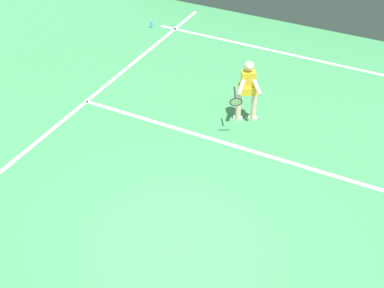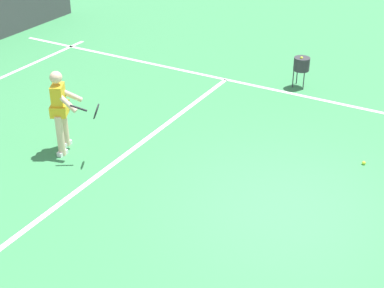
{
  "view_description": "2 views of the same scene",
  "coord_description": "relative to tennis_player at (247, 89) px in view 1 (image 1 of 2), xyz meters",
  "views": [
    {
      "loc": [
        -3.02,
        5.22,
        6.98
      ],
      "look_at": [
        0.39,
        -1.57,
        1.07
      ],
      "focal_mm": 47.47,
      "sensor_mm": 36.0,
      "label": 1
    },
    {
      "loc": [
        7.22,
        2.38,
        5.25
      ],
      "look_at": [
        0.38,
        -1.49,
        0.91
      ],
      "focal_mm": 54.01,
      "sensor_mm": 36.0,
      "label": 2
    }
  ],
  "objects": [
    {
      "name": "court_back_wall",
      "position": [
        -0.31,
        -5.85,
        0.08
      ],
      "size": [
        13.34,
        0.24,
        1.85
      ],
      "primitive_type": "cube",
      "color": "#47474C",
      "rests_on": "ground"
    },
    {
      "name": "service_line_marking",
      "position": [
        -0.31,
        1.05,
        -0.84
      ],
      "size": [
        8.34,
        0.1,
        0.01
      ],
      "primitive_type": "cube",
      "color": "white",
      "rests_on": "ground"
    },
    {
      "name": "tennis_player",
      "position": [
        0.0,
        0.0,
        0.0
      ],
      "size": [
        0.68,
        1.13,
        1.55
      ],
      "color": "beige",
      "rests_on": "ground"
    },
    {
      "name": "baseline_marking",
      "position": [
        -0.31,
        -3.65,
        -0.84
      ],
      "size": [
        9.34,
        0.1,
        0.01
      ],
      "primitive_type": "cube",
      "color": "white",
      "rests_on": "ground"
    },
    {
      "name": "water_bottle",
      "position": [
        4.55,
        -3.38,
        -0.73
      ],
      "size": [
        0.07,
        0.07,
        0.24
      ],
      "primitive_type": "cylinder",
      "color": "#4C9EE5",
      "rests_on": "ground"
    },
    {
      "name": "ground_plane",
      "position": [
        -0.31,
        4.21,
        -0.85
      ],
      "size": [
        26.93,
        26.93,
        0.0
      ],
      "primitive_type": "plane",
      "color": "#38844C"
    }
  ]
}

